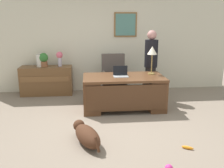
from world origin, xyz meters
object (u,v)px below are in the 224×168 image
Objects in this scene: potted_plant at (44,59)px; dog_toy_bone at (187,148)px; laptop at (121,74)px; dog_toy_ball at (169,168)px; desk_lamp at (152,52)px; vase_with_flowers at (60,57)px; armchair at (114,78)px; dog_lying at (87,135)px; desk at (124,91)px; person_standing at (151,64)px; credenza at (47,80)px; vase_empty at (39,61)px.

dog_toy_bone is (2.68, -3.21, -0.93)m from potted_plant.
laptop is 2.92× the size of dog_toy_ball.
potted_plant is at bearing 156.62° from desk_lamp.
vase_with_flowers reaches higher than potted_plant.
dog_lying is (-0.70, -2.53, -0.34)m from armchair.
dog_lying is at bearing -68.91° from potted_plant.
dog_toy_ball is at bearing -64.70° from vase_with_flowers.
desk is 2.10m from vase_with_flowers.
dog_toy_ball is (1.78, -3.76, -0.94)m from vase_with_flowers.
dog_toy_bone is at bearing -68.59° from desk.
desk_lamp is at bearing -102.23° from person_standing.
credenza is 4.34m from dog_toy_ball.
desk reaches higher than dog_toy_bone.
vase_empty is (-1.22, 2.88, 0.76)m from dog_lying.
armchair is at bearing -10.48° from vase_empty.
laptop is 2.61m from dog_toy_ball.
potted_plant reaches higher than desk.
person_standing is at bearing 80.71° from dog_toy_ball.
desk_lamp is at bearing -22.53° from vase_empty.
vase_with_flowers is (-0.70, 2.88, 0.84)m from dog_lying.
armchair is 3.45× the size of vase_empty.
dog_toy_ball is at bearing -82.52° from laptop.
person_standing is 2.70m from dog_toy_bone.
potted_plant is at bearing 111.09° from dog_lying.
vase_with_flowers reaches higher than vase_empty.
armchair is at bearing 106.91° from dog_toy_bone.
armchair is 2.84× the size of vase_with_flowers.
laptop reaches higher than dog_toy_ball.
potted_plant is (-2.60, 1.12, -0.29)m from desk_lamp.
desk_lamp reaches higher than dog_toy_ball.
person_standing is 2.78m from potted_plant.
credenza is at bearing 168.67° from armchair.
desk_lamp is 2.42m from dog_toy_bone.
potted_plant is at bearing 145.58° from laptop.
credenza is (-1.89, 1.32, -0.03)m from desk.
credenza is 0.72m from vase_with_flowers.
armchair is 2.00m from vase_empty.
desk is at bearing -138.98° from person_standing.
vase_with_flowers is at bearing 0.22° from credenza.
dog_lying is 1.40m from dog_toy_ball.
laptop is at bearing 112.79° from dog_toy_bone.
credenza is 3.73× the size of potted_plant.
vase_with_flowers reaches higher than dog_toy_bone.
dog_lying is at bearing -125.51° from person_standing.
dog_toy_bone is (2.63, -3.20, -0.35)m from credenza.
desk is 2.81× the size of desk_lamp.
vase_with_flowers is (0.37, 0.00, 0.62)m from credenza.
dog_lying is at bearing -130.29° from desk_lamp.
person_standing reaches higher than vase_with_flowers.
desk_lamp is at bearing 16.18° from desk.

